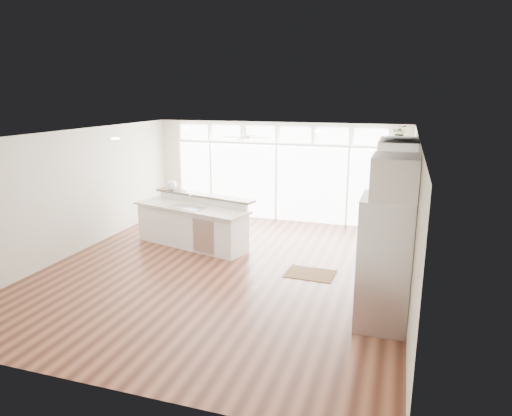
% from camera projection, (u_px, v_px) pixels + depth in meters
% --- Properties ---
extents(floor, '(7.00, 8.00, 0.02)m').
position_uv_depth(floor, '(224.00, 270.00, 9.19)').
color(floor, '#492216').
rests_on(floor, ground).
extents(ceiling, '(7.00, 8.00, 0.02)m').
position_uv_depth(ceiling, '(222.00, 134.00, 8.53)').
color(ceiling, silver).
rests_on(ceiling, wall_back).
extents(wall_back, '(7.00, 0.04, 2.70)m').
position_uv_depth(wall_back, '(277.00, 172.00, 12.55)').
color(wall_back, beige).
rests_on(wall_back, floor).
extents(wall_front, '(7.00, 0.04, 2.70)m').
position_uv_depth(wall_front, '(92.00, 283.00, 5.17)').
color(wall_front, beige).
rests_on(wall_front, floor).
extents(wall_left, '(0.04, 8.00, 2.70)m').
position_uv_depth(wall_left, '(73.00, 193.00, 9.90)').
color(wall_left, beige).
rests_on(wall_left, floor).
extents(wall_right, '(0.04, 8.00, 2.70)m').
position_uv_depth(wall_right, '(413.00, 219.00, 7.82)').
color(wall_right, beige).
rests_on(wall_right, floor).
extents(glass_wall, '(5.80, 0.06, 2.08)m').
position_uv_depth(glass_wall, '(277.00, 183.00, 12.57)').
color(glass_wall, white).
rests_on(glass_wall, wall_back).
extents(transom_row, '(5.90, 0.06, 0.40)m').
position_uv_depth(transom_row, '(277.00, 134.00, 12.25)').
color(transom_row, white).
rests_on(transom_row, wall_back).
extents(desk_window, '(0.04, 0.85, 0.85)m').
position_uv_depth(desk_window, '(411.00, 204.00, 8.06)').
color(desk_window, silver).
rests_on(desk_window, wall_right).
extents(ceiling_fan, '(1.16, 1.16, 0.32)m').
position_uv_depth(ceiling_fan, '(246.00, 133.00, 11.32)').
color(ceiling_fan, white).
rests_on(ceiling_fan, ceiling).
extents(recessed_lights, '(3.40, 3.00, 0.02)m').
position_uv_depth(recessed_lights, '(226.00, 134.00, 8.72)').
color(recessed_lights, '#F1E2CD').
rests_on(recessed_lights, ceiling).
extents(oven_cabinet, '(0.64, 1.20, 2.50)m').
position_uv_depth(oven_cabinet, '(395.00, 201.00, 9.61)').
color(oven_cabinet, white).
rests_on(oven_cabinet, floor).
extents(desk_nook, '(0.72, 1.30, 0.76)m').
position_uv_depth(desk_nook, '(387.00, 264.00, 8.44)').
color(desk_nook, white).
rests_on(desk_nook, floor).
extents(upper_cabinets, '(0.64, 1.30, 0.64)m').
position_uv_depth(upper_cabinets, '(397.00, 158.00, 7.95)').
color(upper_cabinets, white).
rests_on(upper_cabinets, wall_right).
extents(refrigerator, '(0.76, 0.90, 2.00)m').
position_uv_depth(refrigerator, '(384.00, 263.00, 6.78)').
color(refrigerator, '#B9B8BD').
rests_on(refrigerator, floor).
extents(fridge_cabinet, '(0.64, 0.90, 0.60)m').
position_uv_depth(fridge_cabinet, '(395.00, 177.00, 6.44)').
color(fridge_cabinet, white).
rests_on(fridge_cabinet, wall_right).
extents(framed_photos, '(0.06, 0.22, 0.80)m').
position_uv_depth(framed_photos, '(410.00, 204.00, 8.67)').
color(framed_photos, black).
rests_on(framed_photos, wall_right).
extents(kitchen_island, '(3.05, 1.79, 1.14)m').
position_uv_depth(kitchen_island, '(191.00, 222.00, 10.49)').
color(kitchen_island, white).
rests_on(kitchen_island, floor).
extents(rug, '(0.97, 0.73, 0.01)m').
position_uv_depth(rug, '(310.00, 274.00, 8.95)').
color(rug, '#3D2713').
rests_on(rug, floor).
extents(office_chair, '(0.57, 0.54, 0.93)m').
position_uv_depth(office_chair, '(377.00, 268.00, 8.00)').
color(office_chair, black).
rests_on(office_chair, floor).
extents(fishbowl, '(0.30, 0.30, 0.26)m').
position_uv_depth(fishbowl, '(171.00, 185.00, 11.15)').
color(fishbowl, white).
rests_on(fishbowl, kitchen_island).
extents(monitor, '(0.10, 0.48, 0.40)m').
position_uv_depth(monitor, '(385.00, 233.00, 8.33)').
color(monitor, black).
rests_on(monitor, desk_nook).
extents(keyboard, '(0.16, 0.35, 0.02)m').
position_uv_depth(keyboard, '(375.00, 242.00, 8.42)').
color(keyboard, silver).
rests_on(keyboard, desk_nook).
extents(potted_plant, '(0.32, 0.35, 0.25)m').
position_uv_depth(potted_plant, '(400.00, 135.00, 9.27)').
color(potted_plant, '#396129').
rests_on(potted_plant, oven_cabinet).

